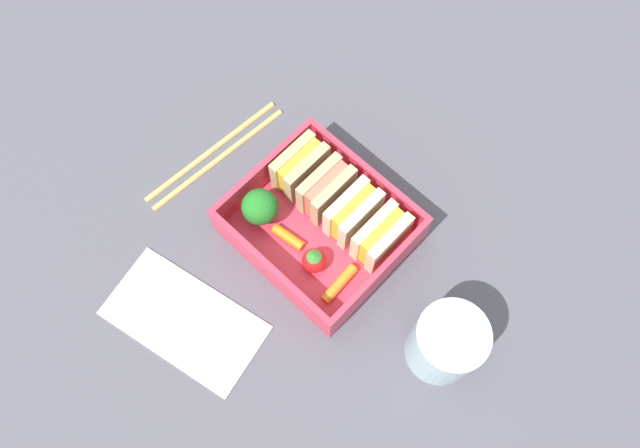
# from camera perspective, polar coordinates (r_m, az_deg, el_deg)

# --- Properties ---
(ground_plane) EXTENTS (1.20, 1.20, 0.02)m
(ground_plane) POSITION_cam_1_polar(r_m,az_deg,el_deg) (0.67, 0.00, -1.15)
(ground_plane) COLOR #54525D
(bento_tray) EXTENTS (0.17, 0.15, 0.01)m
(bento_tray) POSITION_cam_1_polar(r_m,az_deg,el_deg) (0.66, 0.00, -0.67)
(bento_tray) COLOR #DE344D
(bento_tray) RESTS_ON ground_plane
(bento_rim) EXTENTS (0.17, 0.15, 0.04)m
(bento_rim) POSITION_cam_1_polar(r_m,az_deg,el_deg) (0.64, 0.00, 0.16)
(bento_rim) COLOR #DE344D
(bento_rim) RESTS_ON bento_tray
(sandwich_left) EXTENTS (0.03, 0.06, 0.05)m
(sandwich_left) POSITION_cam_1_polar(r_m,az_deg,el_deg) (0.66, -1.81, 5.21)
(sandwich_left) COLOR tan
(sandwich_left) RESTS_ON bento_tray
(sandwich_center_left) EXTENTS (0.03, 0.06, 0.05)m
(sandwich_center_left) POSITION_cam_1_polar(r_m,az_deg,el_deg) (0.64, 0.60, 3.15)
(sandwich_center_left) COLOR tan
(sandwich_center_left) RESTS_ON bento_tray
(sandwich_center) EXTENTS (0.03, 0.06, 0.05)m
(sandwich_center) POSITION_cam_1_polar(r_m,az_deg,el_deg) (0.63, 3.07, 1.02)
(sandwich_center) COLOR beige
(sandwich_center) RESTS_ON bento_tray
(sandwich_center_right) EXTENTS (0.03, 0.06, 0.05)m
(sandwich_center_right) POSITION_cam_1_polar(r_m,az_deg,el_deg) (0.63, 5.61, -1.17)
(sandwich_center_right) COLOR beige
(sandwich_center_right) RESTS_ON bento_tray
(broccoli_floret) EXTENTS (0.04, 0.04, 0.05)m
(broccoli_floret) POSITION_cam_1_polar(r_m,az_deg,el_deg) (0.64, -5.50, 1.55)
(broccoli_floret) COLOR #92CA69
(broccoli_floret) RESTS_ON bento_tray
(carrot_stick_left) EXTENTS (0.04, 0.02, 0.01)m
(carrot_stick_left) POSITION_cam_1_polar(r_m,az_deg,el_deg) (0.65, -2.91, -1.22)
(carrot_stick_left) COLOR orange
(carrot_stick_left) RESTS_ON bento_tray
(strawberry_far_left) EXTENTS (0.03, 0.03, 0.03)m
(strawberry_far_left) POSITION_cam_1_polar(r_m,az_deg,el_deg) (0.63, -0.53, -3.34)
(strawberry_far_left) COLOR red
(strawberry_far_left) RESTS_ON bento_tray
(carrot_stick_far_left) EXTENTS (0.01, 0.05, 0.01)m
(carrot_stick_far_left) POSITION_cam_1_polar(r_m,az_deg,el_deg) (0.63, 1.77, -5.49)
(carrot_stick_far_left) COLOR orange
(carrot_stick_far_left) RESTS_ON bento_tray
(chopstick_pair) EXTENTS (0.03, 0.18, 0.01)m
(chopstick_pair) POSITION_cam_1_polar(r_m,az_deg,el_deg) (0.71, -9.60, 6.36)
(chopstick_pair) COLOR tan
(chopstick_pair) RESTS_ON ground_plane
(drinking_glass) EXTENTS (0.07, 0.07, 0.08)m
(drinking_glass) POSITION_cam_1_polar(r_m,az_deg,el_deg) (0.60, 11.43, -10.66)
(drinking_glass) COLOR silver
(drinking_glass) RESTS_ON ground_plane
(folded_napkin) EXTENTS (0.17, 0.11, 0.00)m
(folded_napkin) POSITION_cam_1_polar(r_m,az_deg,el_deg) (0.65, -12.31, -8.56)
(folded_napkin) COLOR white
(folded_napkin) RESTS_ON ground_plane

